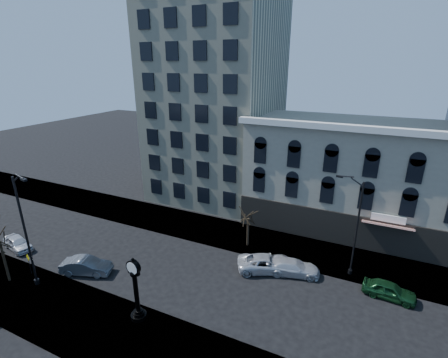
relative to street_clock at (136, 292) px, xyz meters
The scene contains 15 objects.
ground 6.62m from the street_clock, 88.05° to the left, with size 160.00×160.00×0.00m, color black.
sidewalk_far 14.35m from the street_clock, 89.15° to the left, with size 160.00×6.00×0.12m, color gray.
sidewalk_near 3.02m from the street_clock, 83.54° to the right, with size 160.00×6.00×0.12m, color gray.
cream_tower 30.77m from the street_clock, 103.27° to the left, with size 15.90×15.40×42.50m.
victorian_row 25.45m from the street_clock, 61.01° to the left, with size 22.60×11.19×12.50m.
street_clock is the anchor object (origin of this frame).
street_lamp_near 11.02m from the street_clock, behind, with size 2.63×0.79×10.23m.
street_lamp_far 18.40m from the street_clock, 43.22° to the left, with size 2.39×0.44×9.21m.
bare_tree_far 13.40m from the street_clock, 74.18° to the left, with size 2.83×2.83×4.86m.
warning_sign 12.05m from the street_clock, behind, with size 0.64×0.23×2.04m.
car_near_a 17.52m from the street_clock, behind, with size 1.58×3.92×1.34m, color silver.
car_near_b 8.35m from the street_clock, 162.39° to the left, with size 1.55×4.45×1.47m, color #595B60.
car_far_a 11.86m from the street_clock, 55.37° to the left, with size 2.40×5.21×1.45m, color silver.
car_far_b 13.64m from the street_clock, 48.42° to the left, with size 1.91×4.71×1.37m, color silver.
car_far_c 19.73m from the street_clock, 31.71° to the left, with size 1.60×3.99×1.36m, color #143F1E.
Camera 1 is at (13.50, -20.75, 17.86)m, focal length 26.00 mm.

